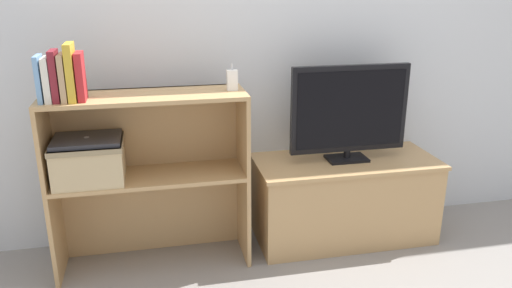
{
  "coord_description": "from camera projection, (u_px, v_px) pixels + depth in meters",
  "views": [
    {
      "loc": [
        -0.51,
        -2.2,
        1.43
      ],
      "look_at": [
        0.0,
        0.16,
        0.62
      ],
      "focal_mm": 35.0,
      "sensor_mm": 36.0,
      "label": 1
    }
  ],
  "objects": [
    {
      "name": "book_skyblue",
      "position": [
        40.0,
        79.0,
        2.17
      ],
      "size": [
        0.02,
        0.12,
        0.21
      ],
      "color": "#709ECC",
      "rests_on": "bookshelf_upper_tier"
    },
    {
      "name": "bookshelf_upper_tier",
      "position": [
        146.0,
        120.0,
        2.45
      ],
      "size": [
        0.96,
        0.32,
        0.41
      ],
      "color": "tan",
      "rests_on": "bookshelf_lower_tier"
    },
    {
      "name": "book_mustard",
      "position": [
        71.0,
        72.0,
        2.19
      ],
      "size": [
        0.03,
        0.15,
        0.25
      ],
      "color": "gold",
      "rests_on": "bookshelf_upper_tier"
    },
    {
      "name": "book_crimson",
      "position": [
        81.0,
        77.0,
        2.2
      ],
      "size": [
        0.03,
        0.12,
        0.21
      ],
      "color": "#B22328",
      "rests_on": "bookshelf_upper_tier"
    },
    {
      "name": "book_ivory",
      "position": [
        48.0,
        80.0,
        2.18
      ],
      "size": [
        0.03,
        0.12,
        0.2
      ],
      "color": "silver",
      "rests_on": "bookshelf_upper_tier"
    },
    {
      "name": "tv_stand",
      "position": [
        344.0,
        198.0,
        2.82
      ],
      "size": [
        1.01,
        0.45,
        0.47
      ],
      "color": "tan",
      "rests_on": "ground_plane"
    },
    {
      "name": "ground_plane",
      "position": [
        262.0,
        266.0,
        2.59
      ],
      "size": [
        16.0,
        16.0,
        0.0
      ],
      "primitive_type": "plane",
      "color": "gray"
    },
    {
      "name": "tv",
      "position": [
        350.0,
        111.0,
        2.66
      ],
      "size": [
        0.65,
        0.14,
        0.52
      ],
      "color": "black",
      "rests_on": "tv_stand"
    },
    {
      "name": "storage_basket_left",
      "position": [
        89.0,
        159.0,
        2.37
      ],
      "size": [
        0.33,
        0.28,
        0.2
      ],
      "color": "tan",
      "rests_on": "bookshelf_lower_tier"
    },
    {
      "name": "book_tan",
      "position": [
        64.0,
        78.0,
        2.19
      ],
      "size": [
        0.02,
        0.14,
        0.21
      ],
      "color": "tan",
      "rests_on": "bookshelf_upper_tier"
    },
    {
      "name": "baby_monitor",
      "position": [
        232.0,
        80.0,
        2.41
      ],
      "size": [
        0.05,
        0.03,
        0.13
      ],
      "color": "white",
      "rests_on": "bookshelf_upper_tier"
    },
    {
      "name": "wall_back",
      "position": [
        244.0,
        22.0,
        2.64
      ],
      "size": [
        10.0,
        0.05,
        2.4
      ],
      "color": "silver",
      "rests_on": "ground_plane"
    },
    {
      "name": "laptop",
      "position": [
        87.0,
        140.0,
        2.34
      ],
      "size": [
        0.31,
        0.24,
        0.02
      ],
      "color": "#2D2D33",
      "rests_on": "storage_basket_left"
    },
    {
      "name": "bookshelf_lower_tier",
      "position": [
        153.0,
        202.0,
        2.59
      ],
      "size": [
        0.96,
        0.32,
        0.5
      ],
      "color": "tan",
      "rests_on": "ground_plane"
    },
    {
      "name": "book_maroon",
      "position": [
        55.0,
        76.0,
        2.18
      ],
      "size": [
        0.03,
        0.12,
        0.23
      ],
      "color": "maroon",
      "rests_on": "bookshelf_upper_tier"
    }
  ]
}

